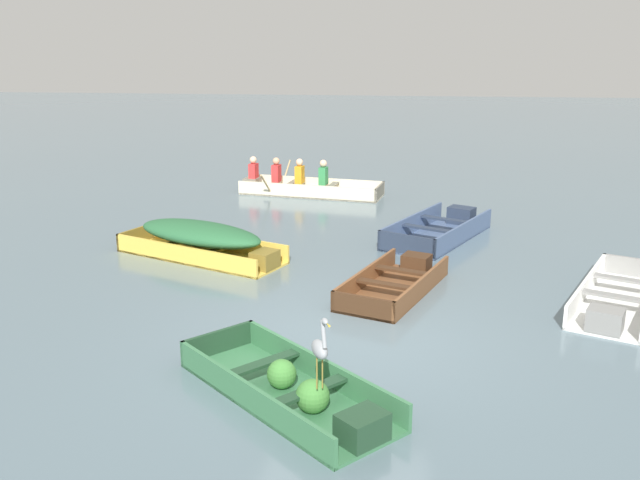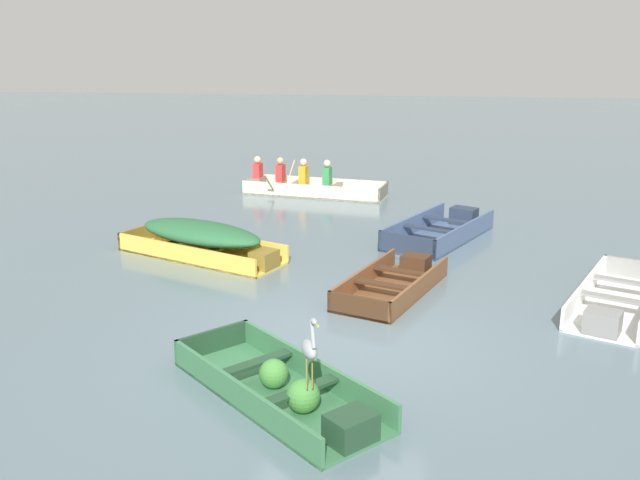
{
  "view_description": "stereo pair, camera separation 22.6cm",
  "coord_description": "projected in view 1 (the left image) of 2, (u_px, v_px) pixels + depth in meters",
  "views": [
    {
      "loc": [
        0.69,
        -8.77,
        3.92
      ],
      "look_at": [
        -0.73,
        3.53,
        0.35
      ],
      "focal_mm": 40.0,
      "sensor_mm": 36.0,
      "label": 1
    },
    {
      "loc": [
        0.91,
        -8.74,
        3.92
      ],
      "look_at": [
        -0.73,
        3.53,
        0.35
      ],
      "focal_mm": 40.0,
      "sensor_mm": 36.0,
      "label": 2
    }
  ],
  "objects": [
    {
      "name": "rowboat_cream_with_crew",
      "position": [
        301.0,
        185.0,
        18.18
      ],
      "size": [
        3.7,
        2.23,
        0.91
      ],
      "color": "beige",
      "rests_on": "ground"
    },
    {
      "name": "skiff_wooden_brown_outer_moored",
      "position": [
        396.0,
        283.0,
        11.36
      ],
      "size": [
        1.81,
        2.65,
        0.33
      ],
      "color": "brown",
      "rests_on": "ground"
    },
    {
      "name": "heron_on_dinghy",
      "position": [
        320.0,
        348.0,
        7.21
      ],
      "size": [
        0.27,
        0.44,
        0.84
      ],
      "color": "olive",
      "rests_on": "dinghy_green_foreground"
    },
    {
      "name": "ground_plane",
      "position": [
        344.0,
        339.0,
        9.54
      ],
      "size": [
        80.0,
        80.0,
        0.0
      ],
      "primitive_type": "plane",
      "color": "slate"
    },
    {
      "name": "skiff_white_mid_moored",
      "position": [
        618.0,
        300.0,
        10.61
      ],
      "size": [
        2.11,
        3.03,
        0.36
      ],
      "color": "white",
      "rests_on": "ground"
    },
    {
      "name": "dinghy_green_foreground",
      "position": [
        294.0,
        391.0,
        7.87
      ],
      "size": [
        2.8,
        2.74,
        0.41
      ],
      "color": "#387047",
      "rests_on": "ground"
    },
    {
      "name": "skiff_slate_blue_far_moored",
      "position": [
        440.0,
        230.0,
        14.34
      ],
      "size": [
        2.31,
        3.04,
        0.4
      ],
      "color": "#475B7F",
      "rests_on": "ground"
    },
    {
      "name": "skiff_yellow_near_moored",
      "position": [
        201.0,
        238.0,
        12.92
      ],
      "size": [
        3.34,
        2.22,
        0.66
      ],
      "color": "#E5BC47",
      "rests_on": "ground"
    }
  ]
}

